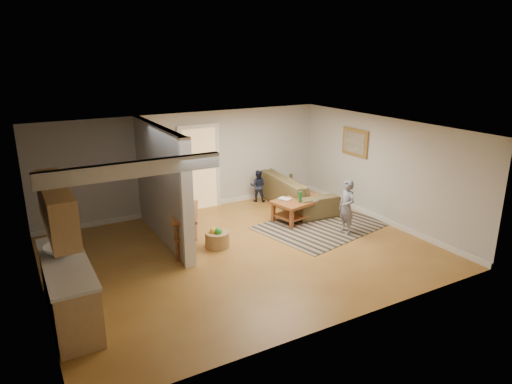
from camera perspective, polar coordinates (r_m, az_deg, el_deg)
ground at (r=9.45m, az=-1.61°, el=-7.45°), size 7.50×7.50×0.00m
room_shell at (r=8.90m, az=-9.06°, el=0.79°), size 7.54×6.02×2.52m
area_rug at (r=10.88m, az=8.21°, el=-4.15°), size 3.19×2.60×0.01m
sofa at (r=12.28m, az=4.80°, el=-1.54°), size 1.27×2.80×0.80m
coffee_table at (r=11.11m, az=5.51°, el=-1.42°), size 1.45×1.02×0.78m
tv_console at (r=9.40m, az=-8.72°, el=-2.78°), size 0.97×1.42×1.15m
speaker_left at (r=9.93m, az=-10.02°, el=-3.59°), size 0.12×0.12×0.92m
speaker_right at (r=11.45m, az=-8.32°, el=-0.23°), size 0.11×0.11×1.08m
toy_basket at (r=9.62m, az=-4.87°, el=-5.82°), size 0.51×0.51×0.45m
child at (r=10.55m, az=11.07°, el=-5.05°), size 0.32×0.47×1.24m
toddler at (r=12.49m, az=0.22°, el=-1.15°), size 0.54×0.51×0.88m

